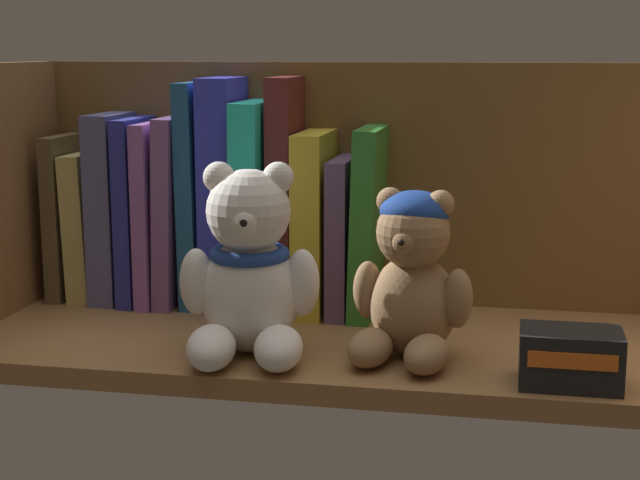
# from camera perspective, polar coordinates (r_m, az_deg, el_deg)

# --- Properties ---
(shelf_board) EXTENTS (0.74, 0.28, 0.02)m
(shelf_board) POSITION_cam_1_polar(r_m,az_deg,el_deg) (0.97, 1.97, -6.24)
(shelf_board) COLOR olive
(shelf_board) RESTS_ON ground
(shelf_back_panel) EXTENTS (0.77, 0.01, 0.28)m
(shelf_back_panel) POSITION_cam_1_polar(r_m,az_deg,el_deg) (1.08, 3.27, 2.75)
(shelf_back_panel) COLOR brown
(shelf_back_panel) RESTS_ON ground
(book_0) EXTENTS (0.02, 0.10, 0.18)m
(book_0) POSITION_cam_1_polar(r_m,az_deg,el_deg) (1.15, -14.39, 1.39)
(book_0) COLOR brown
(book_0) RESTS_ON shelf_board
(book_1) EXTENTS (0.03, 0.10, 0.16)m
(book_1) POSITION_cam_1_polar(r_m,az_deg,el_deg) (1.14, -13.18, 0.88)
(book_1) COLOR tan
(book_1) RESTS_ON shelf_board
(book_2) EXTENTS (0.03, 0.11, 0.21)m
(book_2) POSITION_cam_1_polar(r_m,az_deg,el_deg) (1.13, -11.74, 1.94)
(book_2) COLOR #555789
(book_2) RESTS_ON shelf_board
(book_3) EXTENTS (0.02, 0.12, 0.20)m
(book_3) POSITION_cam_1_polar(r_m,az_deg,el_deg) (1.12, -10.37, 1.80)
(book_3) COLOR #2A2E94
(book_3) RESTS_ON shelf_board
(book_4) EXTENTS (0.02, 0.13, 0.20)m
(book_4) POSITION_cam_1_polar(r_m,az_deg,el_deg) (1.11, -9.31, 1.67)
(book_4) COLOR #8A57A3
(book_4) RESTS_ON shelf_board
(book_5) EXTENTS (0.02, 0.12, 0.21)m
(book_5) POSITION_cam_1_polar(r_m,az_deg,el_deg) (1.10, -8.20, 1.78)
(book_5) COLOR #77508A
(book_5) RESTS_ON shelf_board
(book_6) EXTENTS (0.02, 0.11, 0.24)m
(book_6) POSITION_cam_1_polar(r_m,az_deg,el_deg) (1.09, -7.04, 2.71)
(book_6) COLOR #1E507E
(book_6) RESTS_ON shelf_board
(book_7) EXTENTS (0.04, 0.11, 0.25)m
(book_7) POSITION_cam_1_polar(r_m,az_deg,el_deg) (1.08, -5.44, 2.80)
(book_7) COLOR #3137C7
(book_7) RESTS_ON shelf_board
(book_8) EXTENTS (0.03, 0.15, 0.22)m
(book_8) POSITION_cam_1_polar(r_m,az_deg,el_deg) (1.07, -3.54, 2.12)
(book_8) COLOR #22C0AD
(book_8) RESTS_ON shelf_board
(book_9) EXTENTS (0.03, 0.11, 0.25)m
(book_9) POSITION_cam_1_polar(r_m,az_deg,el_deg) (1.06, -1.88, 2.74)
(book_9) COLOR maroon
(book_9) RESTS_ON shelf_board
(book_10) EXTENTS (0.03, 0.14, 0.19)m
(book_10) POSITION_cam_1_polar(r_m,az_deg,el_deg) (1.06, -0.14, 1.17)
(book_10) COLOR gold
(book_10) RESTS_ON shelf_board
(book_11) EXTENTS (0.02, 0.14, 0.17)m
(book_11) POSITION_cam_1_polar(r_m,az_deg,el_deg) (1.06, 1.51, 0.40)
(book_11) COLOR #5C4268
(book_11) RESTS_ON shelf_board
(book_12) EXTENTS (0.03, 0.15, 0.20)m
(book_12) POSITION_cam_1_polar(r_m,az_deg,el_deg) (1.05, 2.98, 1.22)
(book_12) COLOR #307F2E
(book_12) RESTS_ON shelf_board
(teddy_bear_larger) EXTENTS (0.13, 0.14, 0.18)m
(teddy_bear_larger) POSITION_cam_1_polar(r_m,az_deg,el_deg) (0.90, -4.16, -1.99)
(teddy_bear_larger) COLOR white
(teddy_bear_larger) RESTS_ON shelf_board
(teddy_bear_smaller) EXTENTS (0.12, 0.12, 0.16)m
(teddy_bear_smaller) POSITION_cam_1_polar(r_m,az_deg,el_deg) (0.89, 5.33, -2.27)
(teddy_bear_smaller) COLOR #93704C
(teddy_bear_smaller) RESTS_ON shelf_board
(small_product_box) EXTENTS (0.08, 0.06, 0.05)m
(small_product_box) POSITION_cam_1_polar(r_m,az_deg,el_deg) (0.85, 14.34, -6.64)
(small_product_box) COLOR black
(small_product_box) RESTS_ON shelf_board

